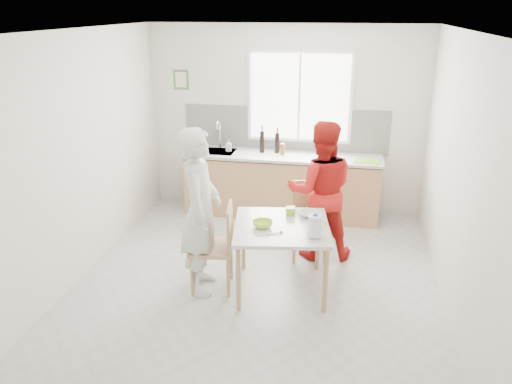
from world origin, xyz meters
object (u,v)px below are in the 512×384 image
(person_white, at_px, (200,212))
(person_red, at_px, (320,191))
(bowl_green, at_px, (263,224))
(milk_jug, at_px, (315,226))
(bowl_white, at_px, (309,214))
(wine_bottle_b, at_px, (277,143))
(dining_table, at_px, (282,232))
(wine_bottle_a, at_px, (262,142))
(chair_left, at_px, (218,244))
(chair_far, at_px, (309,216))

(person_white, bearing_deg, person_red, -58.58)
(bowl_green, bearing_deg, person_white, -175.70)
(person_red, relative_size, milk_jug, 7.13)
(bowl_white, relative_size, wine_bottle_b, 0.72)
(person_red, bearing_deg, wine_bottle_b, -69.73)
(person_red, bearing_deg, milk_jug, 82.27)
(dining_table, relative_size, wine_bottle_a, 3.51)
(wine_bottle_b, bearing_deg, person_white, -101.80)
(dining_table, bearing_deg, person_red, 68.43)
(chair_left, bearing_deg, person_white, -90.00)
(chair_left, xyz_separation_m, milk_jug, (1.03, -0.13, 0.35))
(milk_jug, bearing_deg, chair_far, 88.63)
(bowl_green, height_order, bowl_white, bowl_green)
(dining_table, distance_m, bowl_green, 0.23)
(bowl_white, bearing_deg, chair_far, 93.68)
(person_white, bearing_deg, wine_bottle_b, -20.49)
(dining_table, height_order, person_red, person_red)
(person_white, distance_m, person_red, 1.55)
(milk_jug, bearing_deg, bowl_green, 156.24)
(person_white, height_order, milk_jug, person_white)
(person_white, distance_m, bowl_white, 1.18)
(dining_table, height_order, wine_bottle_a, wine_bottle_a)
(bowl_white, bearing_deg, wine_bottle_b, 108.55)
(person_red, bearing_deg, wine_bottle_a, -62.54)
(chair_far, relative_size, wine_bottle_a, 2.91)
(chair_far, height_order, bowl_green, chair_far)
(chair_left, relative_size, wine_bottle_a, 3.03)
(dining_table, bearing_deg, chair_left, -171.31)
(milk_jug, bearing_deg, dining_table, 139.08)
(person_white, xyz_separation_m, bowl_green, (0.65, 0.05, -0.11))
(dining_table, distance_m, wine_bottle_b, 2.22)
(dining_table, xyz_separation_m, bowl_white, (0.26, 0.29, 0.11))
(dining_table, bearing_deg, person_white, -171.31)
(chair_left, height_order, person_red, person_red)
(wine_bottle_b, bearing_deg, bowl_green, -85.51)
(chair_left, xyz_separation_m, person_red, (1.01, 0.97, 0.32))
(bowl_white, xyz_separation_m, wine_bottle_a, (-0.84, 1.85, 0.29))
(person_red, height_order, wine_bottle_a, person_red)
(milk_jug, bearing_deg, bowl_white, 92.55)
(person_red, distance_m, milk_jug, 1.10)
(person_white, distance_m, bowl_green, 0.66)
(dining_table, xyz_separation_m, milk_jug, (0.36, -0.23, 0.21))
(chair_left, distance_m, person_red, 1.44)
(bowl_green, bearing_deg, wine_bottle_b, 94.49)
(bowl_white, bearing_deg, dining_table, -131.51)
(person_white, height_order, bowl_green, person_white)
(dining_table, distance_m, person_white, 0.88)
(chair_far, height_order, bowl_white, chair_far)
(wine_bottle_a, bearing_deg, chair_far, -57.73)
(chair_left, height_order, milk_jug, milk_jug)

